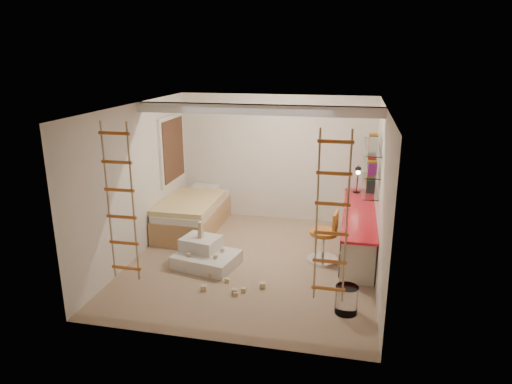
% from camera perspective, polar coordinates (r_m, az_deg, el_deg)
% --- Properties ---
extents(floor, '(4.50, 4.50, 0.00)m').
position_cam_1_polar(floor, '(7.78, -0.47, -8.77)').
color(floor, tan).
rests_on(floor, ground).
extents(ceiling_beam, '(4.00, 0.18, 0.16)m').
position_cam_1_polar(ceiling_beam, '(7.35, 0.00, 10.27)').
color(ceiling_beam, white).
rests_on(ceiling_beam, ceiling).
extents(window_frame, '(0.06, 1.15, 1.35)m').
position_cam_1_polar(window_frame, '(9.23, -10.49, 5.24)').
color(window_frame, white).
rests_on(window_frame, wall_left).
extents(window_blind, '(0.02, 1.00, 1.20)m').
position_cam_1_polar(window_blind, '(9.21, -10.26, 5.24)').
color(window_blind, '#4C2D1E').
rests_on(window_blind, window_frame).
extents(rope_ladder_left, '(0.41, 0.04, 2.13)m').
position_cam_1_polar(rope_ladder_left, '(6.14, -16.57, -1.40)').
color(rope_ladder_left, '#C36321').
rests_on(rope_ladder_left, ceiling).
extents(rope_ladder_right, '(0.41, 0.04, 2.13)m').
position_cam_1_polar(rope_ladder_right, '(5.42, 9.45, -3.33)').
color(rope_ladder_right, orange).
rests_on(rope_ladder_right, ceiling).
extents(waste_bin, '(0.31, 0.31, 0.39)m').
position_cam_1_polar(waste_bin, '(6.42, 11.24, -13.08)').
color(waste_bin, white).
rests_on(waste_bin, floor).
extents(desk, '(0.56, 2.80, 0.75)m').
position_cam_1_polar(desk, '(8.26, 12.61, -4.58)').
color(desk, red).
rests_on(desk, floor).
extents(shelves, '(0.25, 1.80, 0.71)m').
position_cam_1_polar(shelves, '(8.20, 14.17, 3.19)').
color(shelves, white).
rests_on(shelves, wall_right).
extents(bed, '(1.02, 2.00, 0.69)m').
position_cam_1_polar(bed, '(9.13, -7.89, -2.71)').
color(bed, '#AD7F51').
rests_on(bed, floor).
extents(task_lamp, '(0.14, 0.36, 0.57)m').
position_cam_1_polar(task_lamp, '(8.95, 12.61, 2.03)').
color(task_lamp, black).
rests_on(task_lamp, desk).
extents(swivel_chair, '(0.59, 0.59, 0.89)m').
position_cam_1_polar(swivel_chair, '(7.77, 8.58, -6.35)').
color(swivel_chair, orange).
rests_on(swivel_chair, floor).
extents(play_platform, '(1.11, 0.94, 0.43)m').
position_cam_1_polar(play_platform, '(7.69, -6.38, -7.81)').
color(play_platform, silver).
rests_on(play_platform, floor).
extents(toy_blocks, '(1.36, 1.09, 0.70)m').
position_cam_1_polar(toy_blocks, '(7.25, -4.77, -8.93)').
color(toy_blocks, '#CCB284').
rests_on(toy_blocks, floor).
extents(books, '(0.14, 0.70, 0.92)m').
position_cam_1_polar(books, '(8.16, 14.25, 4.29)').
color(books, '#262626').
rests_on(books, shelves).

